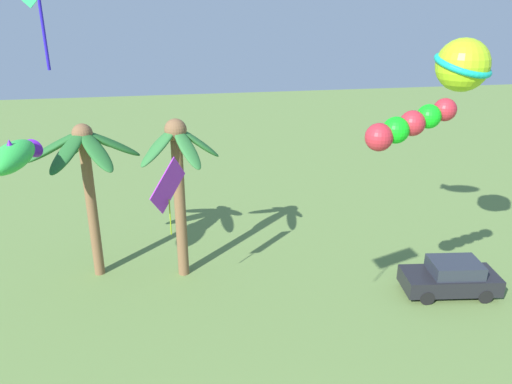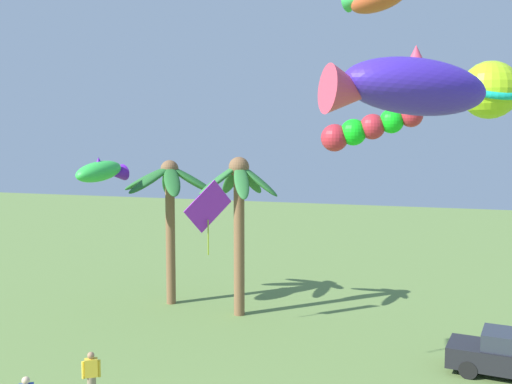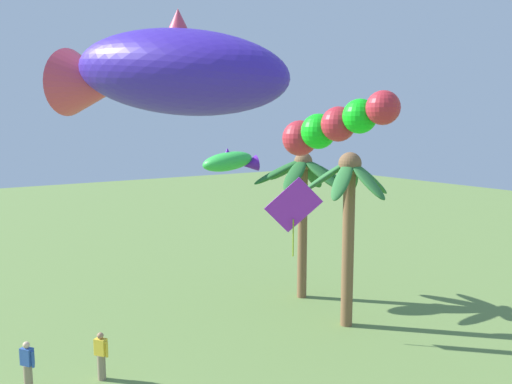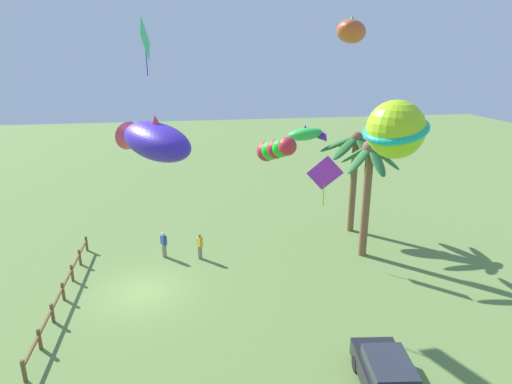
% 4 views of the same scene
% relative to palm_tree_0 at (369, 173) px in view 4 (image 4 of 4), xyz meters
% --- Properties ---
extents(ground_plane, '(120.00, 120.00, 0.00)m').
position_rel_palm_tree_0_xyz_m(ground_plane, '(2.27, -12.98, -5.18)').
color(ground_plane, olive).
extents(palm_tree_0, '(3.52, 3.60, 7.13)m').
position_rel_palm_tree_0_xyz_m(palm_tree_0, '(0.00, 0.00, 0.00)').
color(palm_tree_0, brown).
rests_on(palm_tree_0, ground).
extents(palm_tree_1, '(4.74, 4.42, 6.93)m').
position_rel_palm_tree_0_xyz_m(palm_tree_1, '(-3.75, 0.66, 0.19)').
color(palm_tree_1, brown).
rests_on(palm_tree_1, ground).
extents(rail_fence, '(11.65, 0.12, 0.95)m').
position_rel_palm_tree_0_xyz_m(rail_fence, '(2.39, -16.74, -4.60)').
color(rail_fence, brown).
rests_on(rail_fence, ground).
extents(parked_car_0, '(4.09, 2.21, 1.51)m').
position_rel_palm_tree_0_xyz_m(parked_car_0, '(10.95, -3.67, -4.43)').
color(parked_car_0, black).
rests_on(parked_car_0, ground).
extents(spectator_0, '(0.47, 0.40, 1.59)m').
position_rel_palm_tree_0_xyz_m(spectator_0, '(-1.68, -11.93, -4.37)').
color(spectator_0, gray).
rests_on(spectator_0, ground).
extents(spectator_1, '(0.47, 0.41, 1.59)m').
position_rel_palm_tree_0_xyz_m(spectator_1, '(-1.11, -9.82, -4.37)').
color(spectator_1, gray).
rests_on(spectator_1, ground).
extents(kite_tube_0, '(2.90, 1.10, 1.39)m').
position_rel_palm_tree_0_xyz_m(kite_tube_0, '(6.54, -6.94, 3.02)').
color(kite_tube_0, red).
extents(kite_ball_1, '(2.83, 2.82, 1.86)m').
position_rel_palm_tree_0_xyz_m(kite_ball_1, '(10.00, -3.79, 4.29)').
color(kite_ball_1, '#A5D81C').
extents(kite_diamond_2, '(2.13, 0.33, 2.98)m').
position_rel_palm_tree_0_xyz_m(kite_diamond_2, '(-1.97, -12.17, 7.29)').
color(kite_diamond_2, '#3AD081').
extents(kite_fish_3, '(1.80, 2.90, 1.23)m').
position_rel_palm_tree_0_xyz_m(kite_fish_3, '(-5.68, -2.10, 1.31)').
color(kite_fish_3, green).
extents(kite_fish_4, '(2.57, 1.94, 1.10)m').
position_rel_palm_tree_0_xyz_m(kite_fish_4, '(6.32, -4.03, 7.38)').
color(kite_fish_4, '#C34E26').
extents(kite_diamond_5, '(1.36, 1.82, 3.10)m').
position_rel_palm_tree_0_xyz_m(kite_diamond_5, '(-0.45, -2.50, -0.05)').
color(kite_diamond_5, purple).
extents(kite_fish_6, '(3.84, 3.22, 1.60)m').
position_rel_palm_tree_0_xyz_m(kite_fish_6, '(7.95, -11.43, 3.79)').
color(kite_fish_6, '#3C23B2').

